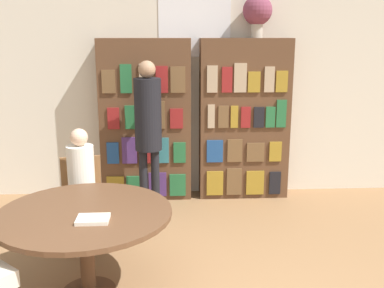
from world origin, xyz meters
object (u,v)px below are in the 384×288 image
(seated_reader_left, at_px, (82,183))
(librarian_standing, at_px, (148,121))
(chair_left_side, at_px, (82,196))
(flower_vase, at_px, (257,12))
(reading_table, at_px, (85,223))
(bookshelf_left, at_px, (146,121))
(bookshelf_right, at_px, (244,120))

(seated_reader_left, xyz_separation_m, librarian_standing, (0.61, 0.94, 0.43))
(chair_left_side, bearing_deg, flower_vase, -159.24)
(flower_vase, relative_size, reading_table, 0.37)
(chair_left_side, bearing_deg, librarian_standing, -142.29)
(reading_table, distance_m, librarian_standing, 1.88)
(bookshelf_left, height_order, librarian_standing, bookshelf_left)
(chair_left_side, bearing_deg, bookshelf_right, -157.59)
(bookshelf_left, bearing_deg, seated_reader_left, -111.09)
(seated_reader_left, relative_size, librarian_standing, 0.67)
(seated_reader_left, bearing_deg, flower_vase, -155.23)
(reading_table, bearing_deg, flower_vase, 52.22)
(librarian_standing, bearing_deg, flower_vase, 20.84)
(chair_left_side, bearing_deg, bookshelf_left, -127.06)
(reading_table, xyz_separation_m, chair_left_side, (-0.21, 1.01, -0.15))
(flower_vase, xyz_separation_m, reading_table, (-1.76, -2.28, -1.72))
(reading_table, xyz_separation_m, librarian_standing, (0.44, 1.77, 0.48))
(chair_left_side, relative_size, seated_reader_left, 0.72)
(librarian_standing, bearing_deg, bookshelf_right, 22.63)
(seated_reader_left, distance_m, librarian_standing, 1.20)
(flower_vase, xyz_separation_m, chair_left_side, (-1.98, -1.27, -1.86))
(flower_vase, xyz_separation_m, librarian_standing, (-1.33, -0.51, -1.24))
(bookshelf_right, height_order, flower_vase, flower_vase)
(bookshelf_left, xyz_separation_m, flower_vase, (1.38, 0.01, 1.33))
(librarian_standing, bearing_deg, bookshelf_left, 96.28)
(flower_vase, bearing_deg, chair_left_side, -147.31)
(bookshelf_right, distance_m, flower_vase, 1.34)
(flower_vase, distance_m, seated_reader_left, 2.94)
(bookshelf_left, bearing_deg, reading_table, -99.50)
(bookshelf_right, xyz_separation_m, seated_reader_left, (-1.81, -1.44, -0.33))
(chair_left_side, distance_m, librarian_standing, 1.18)
(bookshelf_left, distance_m, chair_left_side, 1.49)
(reading_table, height_order, chair_left_side, chair_left_side)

